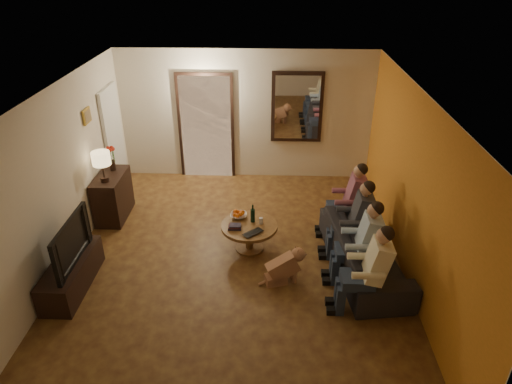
{
  "coord_description": "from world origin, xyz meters",
  "views": [
    {
      "loc": [
        0.52,
        -5.64,
        4.26
      ],
      "look_at": [
        0.3,
        0.3,
        1.05
      ],
      "focal_mm": 32.0,
      "sensor_mm": 36.0,
      "label": 1
    }
  ],
  "objects_px": {
    "person_d": "(350,203)",
    "laptop": "(255,234)",
    "tv_stand": "(72,274)",
    "dog": "(283,266)",
    "person_a": "(371,273)",
    "bowl": "(239,216)",
    "tv": "(64,242)",
    "person_c": "(356,223)",
    "wine_bottle": "(253,213)",
    "table_lamp": "(102,167)",
    "coffee_table": "(249,237)",
    "sofa": "(364,250)",
    "dresser": "(113,196)",
    "person_b": "(363,246)"
  },
  "relations": [
    {
      "from": "person_a",
      "to": "person_b",
      "type": "xyz_separation_m",
      "value": [
        0.0,
        0.6,
        0.0
      ]
    },
    {
      "from": "tv",
      "to": "sofa",
      "type": "height_order",
      "value": "tv"
    },
    {
      "from": "tv",
      "to": "person_d",
      "type": "relative_size",
      "value": 0.93
    },
    {
      "from": "person_a",
      "to": "person_c",
      "type": "bearing_deg",
      "value": 90.0
    },
    {
      "from": "dresser",
      "to": "table_lamp",
      "type": "height_order",
      "value": "table_lamp"
    },
    {
      "from": "dresser",
      "to": "person_a",
      "type": "height_order",
      "value": "person_a"
    },
    {
      "from": "tv_stand",
      "to": "tv",
      "type": "distance_m",
      "value": 0.54
    },
    {
      "from": "person_d",
      "to": "coffee_table",
      "type": "xyz_separation_m",
      "value": [
        -1.61,
        -0.48,
        -0.38
      ]
    },
    {
      "from": "sofa",
      "to": "tv_stand",
      "type": "bearing_deg",
      "value": 90.24
    },
    {
      "from": "tv_stand",
      "to": "laptop",
      "type": "xyz_separation_m",
      "value": [
        2.54,
        0.72,
        0.24
      ]
    },
    {
      "from": "person_a",
      "to": "laptop",
      "type": "relative_size",
      "value": 3.65
    },
    {
      "from": "coffee_table",
      "to": "bowl",
      "type": "bearing_deg",
      "value": 129.29
    },
    {
      "from": "table_lamp",
      "to": "wine_bottle",
      "type": "xyz_separation_m",
      "value": [
        2.49,
        -0.6,
        -0.47
      ]
    },
    {
      "from": "wine_bottle",
      "to": "person_c",
      "type": "bearing_deg",
      "value": -8.06
    },
    {
      "from": "tv_stand",
      "to": "dog",
      "type": "distance_m",
      "value": 2.97
    },
    {
      "from": "tv",
      "to": "coffee_table",
      "type": "xyz_separation_m",
      "value": [
        2.44,
        1.0,
        -0.53
      ]
    },
    {
      "from": "dog",
      "to": "tv",
      "type": "bearing_deg",
      "value": 166.56
    },
    {
      "from": "person_a",
      "to": "laptop",
      "type": "bearing_deg",
      "value": 145.47
    },
    {
      "from": "person_a",
      "to": "person_c",
      "type": "height_order",
      "value": "same"
    },
    {
      "from": "sofa",
      "to": "table_lamp",
      "type": "bearing_deg",
      "value": 67.14
    },
    {
      "from": "dresser",
      "to": "dog",
      "type": "relative_size",
      "value": 1.62
    },
    {
      "from": "person_a",
      "to": "coffee_table",
      "type": "distance_m",
      "value": 2.12
    },
    {
      "from": "bowl",
      "to": "laptop",
      "type": "bearing_deg",
      "value": -60.75
    },
    {
      "from": "table_lamp",
      "to": "tv_stand",
      "type": "relative_size",
      "value": 0.41
    },
    {
      "from": "person_d",
      "to": "wine_bottle",
      "type": "relative_size",
      "value": 3.87
    },
    {
      "from": "tv_stand",
      "to": "coffee_table",
      "type": "height_order",
      "value": "coffee_table"
    },
    {
      "from": "tv",
      "to": "bowl",
      "type": "xyz_separation_m",
      "value": [
        2.26,
        1.22,
        -0.28
      ]
    },
    {
      "from": "dog",
      "to": "wine_bottle",
      "type": "distance_m",
      "value": 1.06
    },
    {
      "from": "sofa",
      "to": "person_d",
      "type": "relative_size",
      "value": 1.8
    },
    {
      "from": "person_b",
      "to": "coffee_table",
      "type": "distance_m",
      "value": 1.81
    },
    {
      "from": "table_lamp",
      "to": "sofa",
      "type": "xyz_separation_m",
      "value": [
        4.16,
        -1.12,
        -0.76
      ]
    },
    {
      "from": "tv",
      "to": "wine_bottle",
      "type": "distance_m",
      "value": 2.73
    },
    {
      "from": "dog",
      "to": "laptop",
      "type": "distance_m",
      "value": 0.69
    },
    {
      "from": "sofa",
      "to": "coffee_table",
      "type": "height_order",
      "value": "sofa"
    },
    {
      "from": "tv_stand",
      "to": "dog",
      "type": "bearing_deg",
      "value": 4.01
    },
    {
      "from": "tv",
      "to": "person_c",
      "type": "relative_size",
      "value": 0.93
    },
    {
      "from": "coffee_table",
      "to": "laptop",
      "type": "bearing_deg",
      "value": -70.35
    },
    {
      "from": "person_d",
      "to": "bowl",
      "type": "xyz_separation_m",
      "value": [
        -1.79,
        -0.26,
        -0.12
      ]
    },
    {
      "from": "laptop",
      "to": "dresser",
      "type": "bearing_deg",
      "value": 112.78
    },
    {
      "from": "wine_bottle",
      "to": "bowl",
      "type": "bearing_deg",
      "value": 152.45
    },
    {
      "from": "person_a",
      "to": "dog",
      "type": "relative_size",
      "value": 2.14
    },
    {
      "from": "wine_bottle",
      "to": "coffee_table",
      "type": "bearing_deg",
      "value": -116.57
    },
    {
      "from": "wine_bottle",
      "to": "table_lamp",
      "type": "bearing_deg",
      "value": 166.42
    },
    {
      "from": "person_d",
      "to": "person_c",
      "type": "bearing_deg",
      "value": -90.0
    },
    {
      "from": "dresser",
      "to": "sofa",
      "type": "bearing_deg",
      "value": -17.91
    },
    {
      "from": "dresser",
      "to": "person_c",
      "type": "xyz_separation_m",
      "value": [
        4.06,
        -1.04,
        0.2
      ]
    },
    {
      "from": "person_d",
      "to": "laptop",
      "type": "height_order",
      "value": "person_d"
    },
    {
      "from": "tv",
      "to": "person_c",
      "type": "distance_m",
      "value": 4.16
    },
    {
      "from": "coffee_table",
      "to": "wine_bottle",
      "type": "bearing_deg",
      "value": 63.43
    },
    {
      "from": "tv",
      "to": "dog",
      "type": "xyz_separation_m",
      "value": [
        2.96,
        0.21,
        -0.48
      ]
    }
  ]
}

